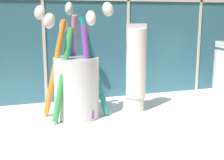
% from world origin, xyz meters
% --- Properties ---
extents(sink_counter, '(0.66, 0.38, 0.02)m').
position_xyz_m(sink_counter, '(0.00, 0.00, 0.01)').
color(sink_counter, white).
rests_on(sink_counter, ground).
extents(toothbrush_cup, '(0.12, 0.11, 0.19)m').
position_xyz_m(toothbrush_cup, '(-0.11, 0.08, 0.08)').
color(toothbrush_cup, silver).
rests_on(toothbrush_cup, sink_counter).
extents(toothpaste_tube, '(0.04, 0.03, 0.15)m').
position_xyz_m(toothpaste_tube, '(-0.01, 0.08, 0.09)').
color(toothpaste_tube, white).
rests_on(toothpaste_tube, sink_counter).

